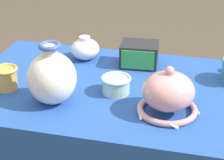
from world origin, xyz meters
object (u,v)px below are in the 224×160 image
object	(u,v)px
cup_wide_ochre	(6,77)
cup_wide_celadon	(116,84)
mosaic_tile_box	(139,54)
vase_tall_bulbous	(52,77)
vase_dome_bell	(168,94)
jar_round_porcelain	(85,49)

from	to	relation	value
cup_wide_ochre	cup_wide_celadon	bearing A→B (deg)	9.55
cup_wide_ochre	mosaic_tile_box	bearing A→B (deg)	37.01
vase_tall_bulbous	vase_dome_bell	bearing A→B (deg)	3.64
mosaic_tile_box	jar_round_porcelain	distance (m)	0.24
mosaic_tile_box	jar_round_porcelain	world-z (taller)	jar_round_porcelain
jar_round_porcelain	cup_wide_celadon	bearing A→B (deg)	-53.28
jar_round_porcelain	cup_wide_celadon	world-z (taller)	jar_round_porcelain
vase_tall_bulbous	jar_round_porcelain	distance (m)	0.40
mosaic_tile_box	jar_round_porcelain	size ratio (longest dim) A/B	1.32
vase_tall_bulbous	vase_dome_bell	size ratio (longest dim) A/B	1.02
vase_tall_bulbous	vase_dome_bell	distance (m)	0.41
vase_dome_bell	cup_wide_ochre	bearing A→B (deg)	177.59
cup_wide_celadon	vase_dome_bell	bearing A→B (deg)	-24.87
vase_dome_bell	cup_wide_ochre	xyz separation A→B (m)	(-0.62, 0.03, -0.02)
jar_round_porcelain	vase_tall_bulbous	bearing A→B (deg)	-89.81
vase_tall_bulbous	vase_dome_bell	world-z (taller)	vase_tall_bulbous
cup_wide_ochre	cup_wide_celadon	world-z (taller)	cup_wide_ochre
vase_dome_bell	mosaic_tile_box	xyz separation A→B (m)	(-0.17, 0.37, -0.02)
mosaic_tile_box	cup_wide_celadon	distance (m)	0.27
jar_round_porcelain	cup_wide_ochre	size ratio (longest dim) A/B	1.33
vase_dome_bell	cup_wide_ochre	distance (m)	0.62
mosaic_tile_box	cup_wide_celadon	world-z (taller)	mosaic_tile_box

